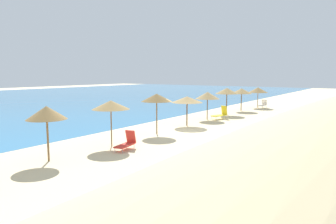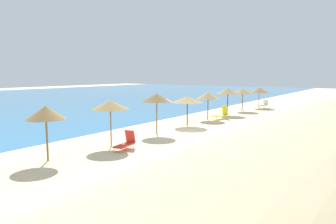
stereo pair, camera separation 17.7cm
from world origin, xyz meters
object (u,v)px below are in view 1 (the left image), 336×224
lounge_chair_0 (263,104)px  beach_umbrella_4 (157,98)px  beach_umbrella_6 (207,95)px  beach_umbrella_2 (47,113)px  lounge_chair_1 (127,143)px  beach_umbrella_3 (111,105)px  beach_umbrella_5 (187,100)px  beach_umbrella_9 (258,90)px  beach_umbrella_8 (242,91)px  lounge_chair_2 (221,114)px  beach_umbrella_7 (227,91)px

lounge_chair_0 → beach_umbrella_4: bearing=86.8°
beach_umbrella_6 → beach_umbrella_2: bearing=-179.9°
beach_umbrella_6 → lounge_chair_1: (-12.72, -1.56, -1.84)m
beach_umbrella_3 → beach_umbrella_5: beach_umbrella_3 is taller
lounge_chair_1 → lounge_chair_0: bearing=-100.0°
beach_umbrella_4 → beach_umbrella_9: beach_umbrella_4 is taller
beach_umbrella_4 → beach_umbrella_5: 4.21m
beach_umbrella_8 → lounge_chair_1: bearing=-176.0°
beach_umbrella_9 → beach_umbrella_5: bearing=178.8°
beach_umbrella_3 → beach_umbrella_4: (4.51, 0.07, 0.13)m
beach_umbrella_2 → lounge_chair_1: size_ratio=1.70×
beach_umbrella_8 → lounge_chair_2: bearing=-173.9°
beach_umbrella_4 → beach_umbrella_2: bearing=178.5°
beach_umbrella_3 → lounge_chair_1: (-0.09, -1.25, -2.03)m
beach_umbrella_2 → lounge_chair_2: beach_umbrella_2 is taller
beach_umbrella_2 → lounge_chair_0: beach_umbrella_2 is taller
beach_umbrella_3 → beach_umbrella_9: (25.10, -0.22, -0.22)m
beach_umbrella_8 → lounge_chair_0: beach_umbrella_8 is taller
beach_umbrella_6 → lounge_chair_1: bearing=-173.0°
beach_umbrella_5 → lounge_chair_0: (16.59, -0.97, -1.71)m
lounge_chair_2 → beach_umbrella_8: bearing=-67.9°
beach_umbrella_7 → lounge_chair_2: size_ratio=1.57×
beach_umbrella_3 → beach_umbrella_9: beach_umbrella_3 is taller
beach_umbrella_5 → lounge_chair_1: size_ratio=1.59×
beach_umbrella_3 → beach_umbrella_2: bearing=175.9°
beach_umbrella_5 → beach_umbrella_6: 3.94m
beach_umbrella_5 → lounge_chair_2: bearing=-7.6°
beach_umbrella_8 → lounge_chair_0: (4.51, -1.06, -1.84)m
beach_umbrella_7 → lounge_chair_0: beach_umbrella_7 is taller
beach_umbrella_8 → beach_umbrella_9: size_ratio=1.01×
beach_umbrella_3 → lounge_chair_2: (13.67, -0.54, -1.95)m
beach_umbrella_2 → beach_umbrella_3: beach_umbrella_2 is taller
beach_umbrella_3 → beach_umbrella_8: beach_umbrella_3 is taller
beach_umbrella_4 → lounge_chair_2: size_ratio=1.62×
beach_umbrella_4 → lounge_chair_2: (9.17, -0.61, -2.08)m
beach_umbrella_3 → beach_umbrella_8: bearing=0.6°
lounge_chair_2 → beach_umbrella_2: bearing=103.3°
beach_umbrella_2 → beach_umbrella_9: beach_umbrella_2 is taller
beach_umbrella_5 → beach_umbrella_8: bearing=0.5°
beach_umbrella_2 → lounge_chair_0: bearing=-2.2°
beach_umbrella_2 → beach_umbrella_5: 12.67m
beach_umbrella_2 → beach_umbrella_5: beach_umbrella_2 is taller
lounge_chair_1 → lounge_chair_2: size_ratio=0.90×
beach_umbrella_6 → beach_umbrella_9: bearing=-2.5°
beach_umbrella_6 → beach_umbrella_8: (8.15, -0.09, 0.03)m
lounge_chair_2 → beach_umbrella_5: bearing=98.3°
beach_umbrella_7 → beach_umbrella_8: bearing=-0.9°
beach_umbrella_3 → lounge_chair_2: 13.82m
beach_umbrella_7 → lounge_chair_2: 3.85m
beach_umbrella_6 → lounge_chair_1: 12.94m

